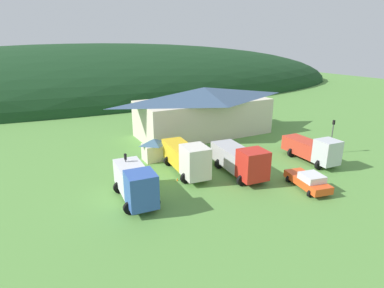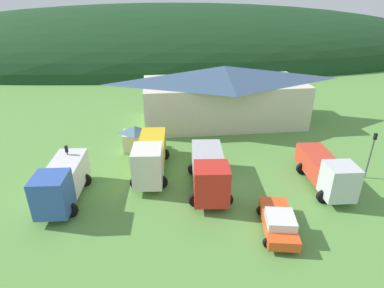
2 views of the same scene
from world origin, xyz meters
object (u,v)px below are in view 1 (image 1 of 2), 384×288
Objects in this scene: heavy_rig_striped at (186,157)px; crane_truck_red at (240,159)px; tow_truck_silver at (313,149)px; traffic_cone_mid_row at (300,154)px; traffic_light_west at (126,167)px; box_truck_blue at (135,182)px; traffic_cone_near_pickup at (177,181)px; depot_building at (203,110)px; service_pickup_orange at (308,181)px; traffic_light_east at (332,133)px; play_shed_cream at (154,149)px.

heavy_rig_striped reaches higher than crane_truck_red.
tow_truck_silver is 3.29m from traffic_cone_mid_row.
heavy_rig_striped reaches higher than traffic_light_west.
tow_truck_silver is (21.14, -0.55, -0.20)m from box_truck_blue.
depot_building is at bearing 51.26° from traffic_cone_near_pickup.
box_truck_blue is at bearing -135.49° from depot_building.
tow_truck_silver reaches higher than service_pickup_orange.
heavy_rig_striped is 15.52m from traffic_cone_mid_row.
depot_building is 4.00× the size of service_pickup_orange.
traffic_light_east is at bearing 107.50° from tow_truck_silver.
traffic_cone_mid_row is (17.04, 0.02, 0.00)m from traffic_cone_near_pickup.
depot_building reaches higher than traffic_cone_mid_row.
heavy_rig_striped is 1.17× the size of tow_truck_silver.
crane_truck_red is at bearing -15.29° from traffic_cone_near_pickup.
traffic_cone_near_pickup is at bearing -91.30° from play_shed_cream.
service_pickup_orange is (-5.85, -4.80, -0.78)m from tow_truck_silver.
traffic_cone_near_pickup is 17.04m from traffic_cone_mid_row.
tow_truck_silver reaches higher than play_shed_cream.
traffic_light_east reaches higher than traffic_cone_near_pickup.
box_truck_blue is 22.27m from traffic_cone_mid_row.
traffic_light_east reaches higher than heavy_rig_striped.
tow_truck_silver is at bearing 89.89° from crane_truck_red.
depot_building is at bearing 138.27° from box_truck_blue.
depot_building is 33.08× the size of traffic_cone_near_pickup.
traffic_cone_near_pickup is (5.05, 2.14, -1.81)m from box_truck_blue.
play_shed_cream is 18.18m from traffic_cone_mid_row.
play_shed_cream is 0.34× the size of crane_truck_red.
service_pickup_orange is at bearing -150.18° from traffic_light_east.
box_truck_blue is 11.20× the size of traffic_cone_near_pickup.
depot_building is 5.80× the size of traffic_light_west.
traffic_cone_mid_row is (15.36, -1.27, -1.84)m from heavy_rig_striped.
tow_truck_silver is at bearing 92.28° from box_truck_blue.
traffic_cone_near_pickup is at bearing -128.74° from depot_building.
depot_building is 15.85m from crane_truck_red.
depot_building reaches higher than traffic_cone_near_pickup.
box_truck_blue is at bearing -58.24° from heavy_rig_striped.
traffic_light_west reaches higher than traffic_cone_mid_row.
heavy_rig_striped is (1.54, -5.31, 0.48)m from play_shed_cream.
traffic_light_west is 0.84× the size of traffic_light_east.
traffic_cone_mid_row is at bearing 148.52° from service_pickup_orange.
heavy_rig_striped is 1.07× the size of crane_truck_red.
traffic_light_west reaches higher than traffic_cone_near_pickup.
traffic_cone_near_pickup is (-10.73, -13.38, -3.65)m from depot_building.
depot_building is at bearing 39.22° from traffic_light_west.
play_shed_cream is at bearing -116.54° from tow_truck_silver.
traffic_light_east is (25.57, -2.09, 0.38)m from traffic_light_west.
traffic_cone_near_pickup is (-1.69, -1.29, -1.84)m from heavy_rig_striped.
service_pickup_orange is 8.27× the size of traffic_cone_near_pickup.
tow_truck_silver is (14.41, -3.97, -0.23)m from heavy_rig_striped.
box_truck_blue is at bearing -120.77° from play_shed_cream.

